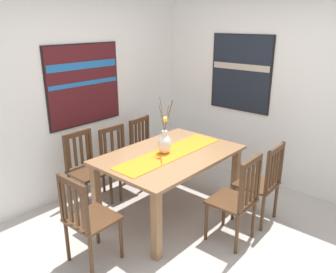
{
  "coord_description": "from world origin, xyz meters",
  "views": [
    {
      "loc": [
        -2.48,
        -1.86,
        2.21
      ],
      "look_at": [
        0.27,
        0.55,
        0.96
      ],
      "focal_mm": 36.42,
      "sensor_mm": 36.0,
      "label": 1
    }
  ],
  "objects_px": {
    "chair_0": "(119,159)",
    "painting_on_back_wall": "(84,85)",
    "chair_5": "(262,182)",
    "chair_3": "(237,199)",
    "centerpiece_vase": "(165,142)",
    "chair_4": "(86,168)",
    "dining_table": "(170,162)",
    "chair_2": "(147,147)",
    "painting_on_side_wall": "(241,73)",
    "chair_1": "(87,218)"
  },
  "relations": [
    {
      "from": "chair_2",
      "to": "painting_on_back_wall",
      "type": "height_order",
      "value": "painting_on_back_wall"
    },
    {
      "from": "chair_2",
      "to": "chair_5",
      "type": "xyz_separation_m",
      "value": [
        0.04,
        -1.78,
        0.02
      ]
    },
    {
      "from": "chair_2",
      "to": "chair_3",
      "type": "relative_size",
      "value": 0.92
    },
    {
      "from": "centerpiece_vase",
      "to": "chair_3",
      "type": "distance_m",
      "value": 1.01
    },
    {
      "from": "chair_2",
      "to": "painting_on_side_wall",
      "type": "distance_m",
      "value": 1.69
    },
    {
      "from": "chair_0",
      "to": "chair_2",
      "type": "distance_m",
      "value": 0.53
    },
    {
      "from": "chair_2",
      "to": "chair_4",
      "type": "height_order",
      "value": "chair_4"
    },
    {
      "from": "chair_1",
      "to": "painting_on_side_wall",
      "type": "distance_m",
      "value": 2.9
    },
    {
      "from": "centerpiece_vase",
      "to": "chair_1",
      "type": "distance_m",
      "value": 1.21
    },
    {
      "from": "dining_table",
      "to": "centerpiece_vase",
      "type": "height_order",
      "value": "centerpiece_vase"
    },
    {
      "from": "chair_3",
      "to": "chair_1",
      "type": "bearing_deg",
      "value": 144.44
    },
    {
      "from": "centerpiece_vase",
      "to": "chair_2",
      "type": "distance_m",
      "value": 1.1
    },
    {
      "from": "centerpiece_vase",
      "to": "painting_on_side_wall",
      "type": "bearing_deg",
      "value": -0.63
    },
    {
      "from": "chair_3",
      "to": "chair_4",
      "type": "height_order",
      "value": "chair_3"
    },
    {
      "from": "dining_table",
      "to": "chair_1",
      "type": "relative_size",
      "value": 1.73
    },
    {
      "from": "centerpiece_vase",
      "to": "chair_0",
      "type": "relative_size",
      "value": 0.75
    },
    {
      "from": "chair_2",
      "to": "chair_3",
      "type": "height_order",
      "value": "chair_3"
    },
    {
      "from": "chair_4",
      "to": "centerpiece_vase",
      "type": "bearing_deg",
      "value": -62.15
    },
    {
      "from": "chair_1",
      "to": "chair_2",
      "type": "relative_size",
      "value": 1.04
    },
    {
      "from": "dining_table",
      "to": "chair_0",
      "type": "distance_m",
      "value": 0.9
    },
    {
      "from": "dining_table",
      "to": "painting_on_side_wall",
      "type": "height_order",
      "value": "painting_on_side_wall"
    },
    {
      "from": "chair_3",
      "to": "painting_on_back_wall",
      "type": "xyz_separation_m",
      "value": [
        -0.22,
        2.17,
        0.93
      ]
    },
    {
      "from": "chair_3",
      "to": "chair_5",
      "type": "xyz_separation_m",
      "value": [
        0.53,
        -0.01,
        -0.0
      ]
    },
    {
      "from": "chair_3",
      "to": "chair_0",
      "type": "bearing_deg",
      "value": 91.41
    },
    {
      "from": "centerpiece_vase",
      "to": "chair_0",
      "type": "bearing_deg",
      "value": 87.85
    },
    {
      "from": "centerpiece_vase",
      "to": "chair_5",
      "type": "distance_m",
      "value": 1.18
    },
    {
      "from": "chair_5",
      "to": "painting_on_back_wall",
      "type": "relative_size",
      "value": 0.87
    },
    {
      "from": "centerpiece_vase",
      "to": "chair_1",
      "type": "xyz_separation_m",
      "value": [
        -1.13,
        -0.05,
        -0.42
      ]
    },
    {
      "from": "chair_0",
      "to": "dining_table",
      "type": "bearing_deg",
      "value": -89.15
    },
    {
      "from": "chair_2",
      "to": "chair_3",
      "type": "bearing_deg",
      "value": -105.33
    },
    {
      "from": "chair_0",
      "to": "painting_on_back_wall",
      "type": "xyz_separation_m",
      "value": [
        -0.18,
        0.4,
        0.96
      ]
    },
    {
      "from": "chair_4",
      "to": "painting_on_back_wall",
      "type": "xyz_separation_m",
      "value": [
        0.32,
        0.36,
        0.95
      ]
    },
    {
      "from": "dining_table",
      "to": "chair_1",
      "type": "xyz_separation_m",
      "value": [
        -1.18,
        -0.01,
        -0.18
      ]
    },
    {
      "from": "centerpiece_vase",
      "to": "chair_4",
      "type": "xyz_separation_m",
      "value": [
        -0.47,
        0.89,
        -0.42
      ]
    },
    {
      "from": "chair_1",
      "to": "painting_on_side_wall",
      "type": "xyz_separation_m",
      "value": [
        2.72,
        0.04,
        1.03
      ]
    },
    {
      "from": "chair_1",
      "to": "painting_on_side_wall",
      "type": "height_order",
      "value": "painting_on_side_wall"
    },
    {
      "from": "chair_0",
      "to": "painting_on_back_wall",
      "type": "bearing_deg",
      "value": 114.07
    },
    {
      "from": "chair_3",
      "to": "chair_5",
      "type": "relative_size",
      "value": 1.02
    },
    {
      "from": "chair_5",
      "to": "painting_on_back_wall",
      "type": "xyz_separation_m",
      "value": [
        -0.75,
        2.18,
        0.93
      ]
    },
    {
      "from": "chair_2",
      "to": "chair_1",
      "type": "bearing_deg",
      "value": -151.88
    },
    {
      "from": "chair_2",
      "to": "chair_3",
      "type": "distance_m",
      "value": 1.84
    },
    {
      "from": "chair_1",
      "to": "chair_3",
      "type": "xyz_separation_m",
      "value": [
        1.21,
        -0.86,
        0.01
      ]
    },
    {
      "from": "dining_table",
      "to": "painting_on_back_wall",
      "type": "relative_size",
      "value": 1.47
    },
    {
      "from": "chair_0",
      "to": "chair_3",
      "type": "relative_size",
      "value": 0.91
    },
    {
      "from": "centerpiece_vase",
      "to": "chair_5",
      "type": "relative_size",
      "value": 0.7
    },
    {
      "from": "chair_0",
      "to": "chair_3",
      "type": "height_order",
      "value": "chair_3"
    },
    {
      "from": "chair_3",
      "to": "painting_on_back_wall",
      "type": "relative_size",
      "value": 0.89
    },
    {
      "from": "painting_on_back_wall",
      "to": "chair_3",
      "type": "bearing_deg",
      "value": -84.1
    },
    {
      "from": "centerpiece_vase",
      "to": "chair_0",
      "type": "height_order",
      "value": "centerpiece_vase"
    },
    {
      "from": "chair_1",
      "to": "chair_3",
      "type": "height_order",
      "value": "chair_3"
    }
  ]
}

